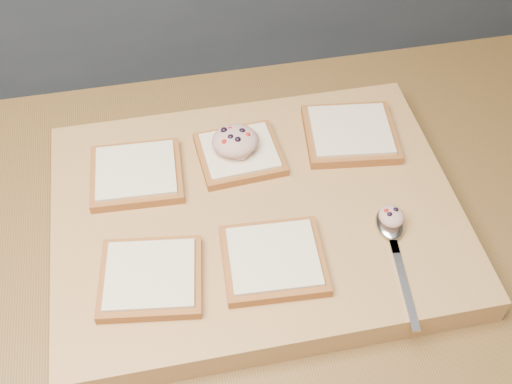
# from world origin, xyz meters

# --- Properties ---
(cutting_board) EXTENTS (0.53, 0.40, 0.04)m
(cutting_board) POSITION_xyz_m (0.01, 0.07, 0.92)
(cutting_board) COLOR tan
(cutting_board) RESTS_ON island_counter
(bread_far_left) EXTENTS (0.13, 0.12, 0.02)m
(bread_far_left) POSITION_xyz_m (-0.14, 0.15, 0.95)
(bread_far_left) COLOR #985627
(bread_far_left) RESTS_ON cutting_board
(bread_far_center) EXTENTS (0.12, 0.11, 0.02)m
(bread_far_center) POSITION_xyz_m (0.01, 0.16, 0.95)
(bread_far_center) COLOR #985627
(bread_far_center) RESTS_ON cutting_board
(bread_far_right) EXTENTS (0.14, 0.13, 0.02)m
(bread_far_right) POSITION_xyz_m (0.17, 0.17, 0.95)
(bread_far_right) COLOR #985627
(bread_far_right) RESTS_ON cutting_board
(bread_near_left) EXTENTS (0.13, 0.13, 0.02)m
(bread_near_left) POSITION_xyz_m (-0.13, -0.02, 0.95)
(bread_near_left) COLOR #985627
(bread_near_left) RESTS_ON cutting_board
(bread_near_center) EXTENTS (0.13, 0.12, 0.02)m
(bread_near_center) POSITION_xyz_m (0.02, -0.02, 0.95)
(bread_near_center) COLOR #985627
(bread_near_center) RESTS_ON cutting_board
(tuna_salad_dollop) EXTENTS (0.06, 0.06, 0.03)m
(tuna_salad_dollop) POSITION_xyz_m (0.00, 0.16, 0.97)
(tuna_salad_dollop) COLOR tan
(tuna_salad_dollop) RESTS_ON bread_far_center
(spoon) EXTENTS (0.04, 0.18, 0.01)m
(spoon) POSITION_xyz_m (0.17, -0.01, 0.95)
(spoon) COLOR silver
(spoon) RESTS_ON cutting_board
(spoon_salad) EXTENTS (0.03, 0.04, 0.02)m
(spoon_salad) POSITION_xyz_m (0.17, 0.00, 0.96)
(spoon_salad) COLOR tan
(spoon_salad) RESTS_ON spoon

